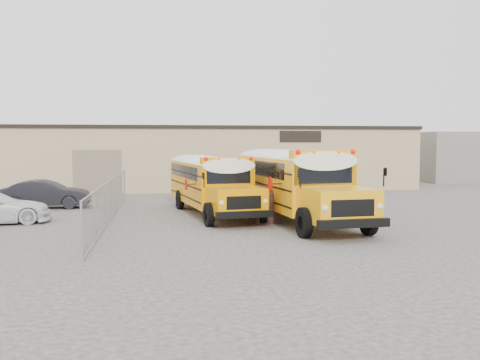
{
  "coord_description": "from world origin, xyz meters",
  "views": [
    {
      "loc": [
        -3.66,
        -21.79,
        3.47
      ],
      "look_at": [
        0.18,
        4.61,
        1.6
      ],
      "focal_mm": 40.0,
      "sensor_mm": 36.0,
      "label": 1
    }
  ],
  "objects": [
    {
      "name": "tarp_bundle",
      "position": [
        0.66,
        0.74,
        0.82
      ],
      "size": [
        1.25,
        1.17,
        1.59
      ],
      "color": "black",
      "rests_on": "ground"
    },
    {
      "name": "school_bus_right",
      "position": [
        1.56,
        8.22,
        1.86
      ],
      "size": [
        3.79,
        11.21,
        3.22
      ],
      "color": "#FFAB10",
      "rests_on": "ground"
    },
    {
      "name": "warehouse",
      "position": [
        -0.0,
        19.99,
        2.37
      ],
      "size": [
        30.2,
        10.2,
        4.67
      ],
      "color": "tan",
      "rests_on": "ground"
    },
    {
      "name": "chainlink_fence",
      "position": [
        -6.0,
        3.0,
        0.9
      ],
      "size": [
        0.07,
        18.07,
        1.81
      ],
      "color": "#95989D",
      "rests_on": "ground"
    },
    {
      "name": "ground",
      "position": [
        0.0,
        0.0,
        0.0
      ],
      "size": [
        120.0,
        120.0,
        0.0
      ],
      "primitive_type": "plane",
      "color": "#3B3836",
      "rests_on": "ground"
    },
    {
      "name": "car_dark",
      "position": [
        -9.81,
        7.52,
        0.75
      ],
      "size": [
        4.58,
        1.68,
        1.5
      ],
      "primitive_type": "imported",
      "rotation": [
        0.0,
        0.0,
        1.59
      ],
      "color": "black",
      "rests_on": "ground"
    },
    {
      "name": "school_bus_left",
      "position": [
        -2.29,
        10.13,
        1.66
      ],
      "size": [
        3.94,
        10.06,
        2.87
      ],
      "color": "#F59800",
      "rests_on": "ground"
    },
    {
      "name": "distant_building_right",
      "position": [
        24.0,
        24.0,
        2.2
      ],
      "size": [
        10.0,
        8.0,
        4.4
      ],
      "primitive_type": "cube",
      "color": "gray",
      "rests_on": "ground"
    }
  ]
}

